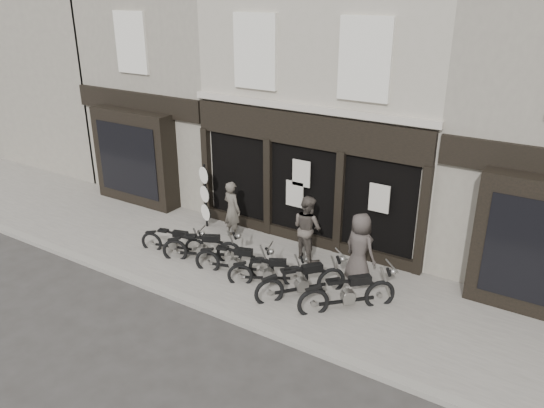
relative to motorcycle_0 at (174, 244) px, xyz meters
The scene contains 16 objects.
ground_plane 2.74m from the motorcycle_0, ahead, with size 90.00×90.00×0.00m, color #2D2B28.
pavement 2.75m from the motorcycle_0, 10.50° to the left, with size 30.00×4.20×0.12m, color #6A645D.
kerb 3.17m from the motorcycle_0, 31.64° to the right, with size 30.00×0.25×0.13m, color gray.
central_building 7.19m from the motorcycle_0, 64.19° to the left, with size 7.30×6.22×8.34m.
neighbour_left 7.55m from the motorcycle_0, 123.73° to the left, with size 5.60×6.73×8.34m.
filler_left 13.60m from the motorcycle_0, 154.66° to the left, with size 11.00×6.00×8.20m, color gray.
motorcycle_0 is the anchor object (origin of this frame).
motorcycle_1 0.99m from the motorcycle_0, ahead, with size 2.02×1.26×1.05m.
motorcycle_2 2.14m from the motorcycle_0, ahead, with size 2.08×0.94×1.03m.
motorcycle_3 3.17m from the motorcycle_0, ahead, with size 1.84×1.24×0.97m.
motorcycle_4 4.14m from the motorcycle_0, ahead, with size 1.68×1.95×1.11m.
motorcycle_5 5.31m from the motorcycle_0, ahead, with size 1.85×1.87×1.13m.
man_left 1.95m from the motorcycle_0, 64.41° to the left, with size 0.63×0.42×1.74m, color #4F4941.
man_centre 3.76m from the motorcycle_0, 26.93° to the left, with size 0.88×0.69×1.82m, color #4A423B.
man_right 5.20m from the motorcycle_0, 14.82° to the left, with size 0.89×0.58×1.83m, color #3C3632.
advert_sign_post 1.97m from the motorcycle_0, 100.21° to the left, with size 0.50×0.33×2.14m.
Camera 1 is at (6.77, -9.32, 6.98)m, focal length 35.00 mm.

